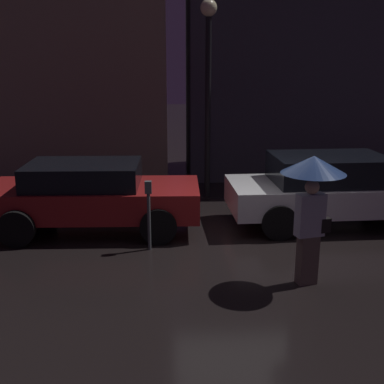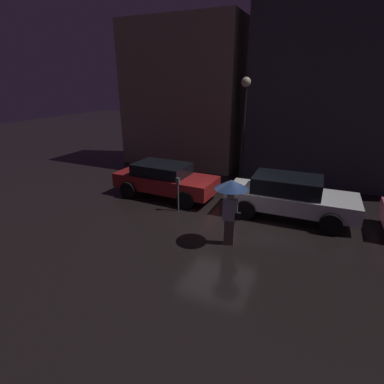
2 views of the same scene
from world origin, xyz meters
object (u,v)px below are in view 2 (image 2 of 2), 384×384
object	(u,v)px
street_lamp_near	(244,117)
parked_car_white	(289,196)
pedestrian_with_umbrella	(231,195)
parking_meter	(178,191)
parked_car_red	(165,179)

from	to	relation	value
street_lamp_near	parked_car_white	bearing A→B (deg)	-43.69
pedestrian_with_umbrella	street_lamp_near	world-z (taller)	street_lamp_near
parking_meter	street_lamp_near	world-z (taller)	street_lamp_near
parked_car_white	street_lamp_near	xyz separation A→B (m)	(-2.41, 2.30, 2.34)
parked_car_white	parking_meter	distance (m)	3.95
pedestrian_with_umbrella	parking_meter	world-z (taller)	pedestrian_with_umbrella
parking_meter	parked_car_red	bearing A→B (deg)	136.71
pedestrian_with_umbrella	parking_meter	xyz separation A→B (m)	(-2.45, 1.50, -0.75)
parked_car_red	pedestrian_with_umbrella	world-z (taller)	pedestrian_with_umbrella
street_lamp_near	parking_meter	bearing A→B (deg)	-110.87
parked_car_red	street_lamp_near	world-z (taller)	street_lamp_near
parked_car_red	street_lamp_near	size ratio (longest dim) A/B	0.90
parked_car_red	street_lamp_near	distance (m)	4.22
parked_car_white	parking_meter	bearing A→B (deg)	-163.72
pedestrian_with_umbrella	parked_car_white	bearing A→B (deg)	-128.87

